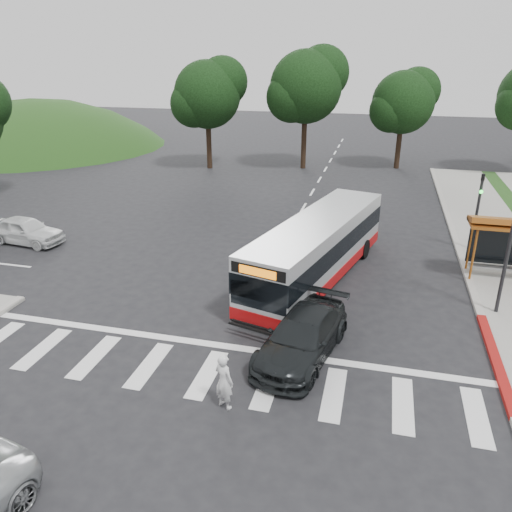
% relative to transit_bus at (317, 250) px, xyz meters
% --- Properties ---
extents(ground, '(140.00, 140.00, 0.00)m').
position_rel_transit_bus_xyz_m(ground, '(-2.35, -3.04, -1.40)').
color(ground, black).
rests_on(ground, ground).
extents(sidewalk_east, '(4.00, 40.00, 0.12)m').
position_rel_transit_bus_xyz_m(sidewalk_east, '(8.65, 4.96, -1.34)').
color(sidewalk_east, gray).
rests_on(sidewalk_east, ground).
extents(curb_east, '(0.30, 40.00, 0.15)m').
position_rel_transit_bus_xyz_m(curb_east, '(6.65, 4.96, -1.33)').
color(curb_east, '#9E9991').
rests_on(curb_east, ground).
extents(curb_east_red, '(0.32, 6.00, 0.15)m').
position_rel_transit_bus_xyz_m(curb_east_red, '(6.65, -5.04, -1.33)').
color(curb_east_red, maroon).
rests_on(curb_east_red, ground).
extents(hillside_nw, '(44.00, 44.00, 10.00)m').
position_rel_transit_bus_xyz_m(hillside_nw, '(-34.35, 26.96, -1.40)').
color(hillside_nw, '#1D3E13').
rests_on(hillside_nw, ground).
extents(crosswalk_ladder, '(18.00, 2.60, 0.01)m').
position_rel_transit_bus_xyz_m(crosswalk_ladder, '(-2.35, -8.04, -1.40)').
color(crosswalk_ladder, silver).
rests_on(crosswalk_ladder, ground).
extents(traffic_signal_ne_short, '(0.18, 0.37, 4.00)m').
position_rel_transit_bus_xyz_m(traffic_signal_ne_short, '(7.25, 5.45, 1.08)').
color(traffic_signal_ne_short, black).
rests_on(traffic_signal_ne_short, ground).
extents(tree_north_a, '(6.60, 6.15, 10.17)m').
position_rel_transit_bus_xyz_m(tree_north_a, '(-4.26, 23.03, 5.52)').
color(tree_north_a, black).
rests_on(tree_north_a, ground).
extents(tree_north_b, '(5.72, 5.33, 8.43)m').
position_rel_transit_bus_xyz_m(tree_north_b, '(3.73, 25.02, 4.26)').
color(tree_north_b, black).
rests_on(tree_north_b, ground).
extents(tree_north_c, '(6.16, 5.74, 9.30)m').
position_rel_transit_bus_xyz_m(tree_north_c, '(-12.27, 21.02, 4.89)').
color(tree_north_c, black).
rests_on(tree_north_c, ground).
extents(transit_bus, '(5.05, 11.10, 2.80)m').
position_rel_transit_bus_xyz_m(transit_bus, '(0.00, 0.00, 0.00)').
color(transit_bus, '#B5B8BB').
rests_on(transit_bus, ground).
extents(pedestrian, '(0.75, 0.65, 1.73)m').
position_rel_transit_bus_xyz_m(pedestrian, '(-1.34, -9.38, -0.54)').
color(pedestrian, silver).
rests_on(pedestrian, ground).
extents(dark_sedan, '(3.03, 5.35, 1.46)m').
position_rel_transit_bus_xyz_m(dark_sedan, '(0.38, -6.23, -0.67)').
color(dark_sedan, black).
rests_on(dark_sedan, ground).
extents(west_car_white, '(4.36, 2.12, 1.43)m').
position_rel_transit_bus_xyz_m(west_car_white, '(-15.63, 0.75, -0.69)').
color(west_car_white, silver).
rests_on(west_car_white, ground).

